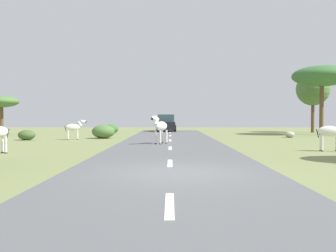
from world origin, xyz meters
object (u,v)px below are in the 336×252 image
object	(u,v)px
tree_3	(313,89)
bush_0	(111,129)
rock_3	(290,134)
zebra_1	(74,128)
bush_2	(27,135)
tree_4	(1,102)
tree_0	(322,76)
car_0	(166,124)
bush_3	(103,132)
zebra_3	(331,132)
zebra_0	(160,127)

from	to	relation	value
tree_3	bush_0	xyz separation A→B (m)	(-19.57, -2.64, -3.82)
rock_3	tree_3	bearing A→B (deg)	60.79
zebra_1	bush_2	xyz separation A→B (m)	(-3.08, -0.43, -0.49)
tree_3	rock_3	distance (m)	11.12
tree_4	bush_0	xyz separation A→B (m)	(9.31, 1.71, -2.43)
tree_3	bush_0	world-z (taller)	tree_3
tree_0	tree_4	distance (m)	27.84
car_0	zebra_1	bearing A→B (deg)	-116.37
tree_4	bush_3	world-z (taller)	tree_4
bush_3	zebra_3	bearing A→B (deg)	-39.95
zebra_1	car_0	bearing A→B (deg)	142.18
tree_3	bush_0	size ratio (longest dim) A/B	4.10
zebra_0	bush_0	world-z (taller)	zebra_0
car_0	tree_4	world-z (taller)	tree_4
bush_2	rock_3	bearing A→B (deg)	9.75
tree_3	zebra_1	bearing A→B (deg)	-150.20
zebra_3	bush_0	distance (m)	21.96
tree_0	rock_3	world-z (taller)	tree_0
car_0	rock_3	bearing A→B (deg)	-51.49
car_0	bush_0	xyz separation A→B (m)	(-5.02, -4.53, -0.42)
zebra_0	tree_3	size ratio (longest dim) A/B	0.28
tree_3	tree_4	distance (m)	29.24
zebra_0	tree_4	xyz separation A→B (m)	(-14.27, 12.05, 1.84)
tree_3	bush_3	world-z (taller)	tree_3
zebra_1	rock_3	bearing A→B (deg)	86.22
tree_4	rock_3	size ratio (longest dim) A/B	4.80
zebra_0	car_0	size ratio (longest dim) A/B	0.37
zebra_1	car_0	distance (m)	15.00
tree_0	bush_0	size ratio (longest dim) A/B	4.11
zebra_0	bush_3	size ratio (longest dim) A/B	0.99
zebra_1	zebra_3	distance (m)	16.39
zebra_0	tree_4	distance (m)	18.77
zebra_3	tree_3	world-z (taller)	tree_3
car_0	bush_3	distance (m)	12.86
rock_3	bush_2	bearing A→B (deg)	-170.25
zebra_1	tree_0	distance (m)	21.06
rock_3	car_0	bearing A→B (deg)	130.93
bush_0	zebra_1	bearing A→B (deg)	-96.64
car_0	tree_3	size ratio (longest dim) A/B	0.75
tree_0	rock_3	bearing A→B (deg)	-134.66
zebra_0	bush_2	distance (m)	10.03
zebra_3	bush_3	bearing A→B (deg)	-120.20
zebra_3	zebra_1	bearing A→B (deg)	-111.94
bush_0	tree_3	bearing A→B (deg)	7.68
tree_0	tree_3	xyz separation A→B (m)	(1.13, 5.07, -0.75)
tree_0	rock_3	xyz separation A→B (m)	(-3.93, -3.98, -4.78)
zebra_1	bush_0	distance (m)	9.25
tree_0	zebra_0	bearing A→B (deg)	-139.96
bush_0	bush_3	xyz separation A→B (m)	(0.66, -7.56, 0.07)
car_0	bush_2	size ratio (longest dim) A/B	3.87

